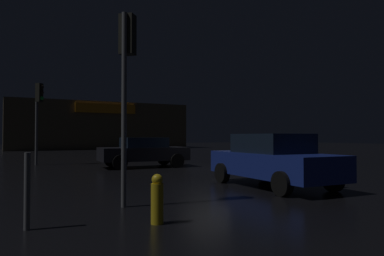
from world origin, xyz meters
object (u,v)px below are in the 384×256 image
at_px(traffic_signal_cross_left, 127,61).
at_px(traffic_signal_opposite, 38,106).
at_px(store_building, 98,126).
at_px(car_far, 272,160).
at_px(fire_hydrant, 157,199).
at_px(car_near, 144,152).

bearing_deg(traffic_signal_cross_left, traffic_signal_opposite, 93.03).
relative_size(store_building, car_far, 4.56).
bearing_deg(traffic_signal_cross_left, store_building, 77.47).
distance_m(store_building, traffic_signal_cross_left, 37.75).
bearing_deg(fire_hydrant, traffic_signal_opposite, 92.57).
relative_size(traffic_signal_opposite, car_far, 0.95).
relative_size(traffic_signal_opposite, car_near, 1.00).
relative_size(car_far, fire_hydrant, 5.27).
bearing_deg(store_building, car_far, -95.34).
height_order(traffic_signal_cross_left, car_near, traffic_signal_cross_left).
bearing_deg(car_near, fire_hydrant, -109.36).
xyz_separation_m(traffic_signal_cross_left, fire_hydrant, (-0.02, -1.80, -2.77)).
bearing_deg(store_building, traffic_signal_cross_left, -102.53).
height_order(traffic_signal_opposite, fire_hydrant, traffic_signal_opposite).
bearing_deg(car_far, fire_hydrant, -151.97).
distance_m(car_far, fire_hydrant, 5.50).
xyz_separation_m(car_near, car_far, (1.04, -8.24, 0.04)).
bearing_deg(store_building, traffic_signal_opposite, -110.36).
relative_size(store_building, traffic_signal_opposite, 4.80).
xyz_separation_m(traffic_signal_opposite, fire_hydrant, (0.66, -14.73, -2.73)).
height_order(car_far, fire_hydrant, car_far).
xyz_separation_m(traffic_signal_opposite, traffic_signal_cross_left, (0.69, -12.93, 0.04)).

